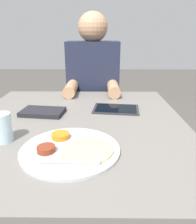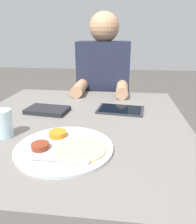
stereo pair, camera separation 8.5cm
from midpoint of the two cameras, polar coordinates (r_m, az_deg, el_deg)
dining_table at (r=1.11m, az=-2.67°, el=-19.91°), size 0.93×1.00×0.72m
thali_tray at (r=0.70m, az=-5.21°, el=-9.30°), size 0.31×0.31×0.03m
red_notebook at (r=1.04m, az=-10.80°, el=0.39°), size 0.20×0.14×0.02m
tablet_device at (r=1.05m, az=8.18°, el=0.57°), size 0.23×0.17×0.01m
person_diner at (r=1.56m, az=2.98°, el=1.13°), size 0.34×0.42×1.20m
drinking_glass at (r=0.82m, az=-20.86°, el=-2.89°), size 0.06×0.06×0.10m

